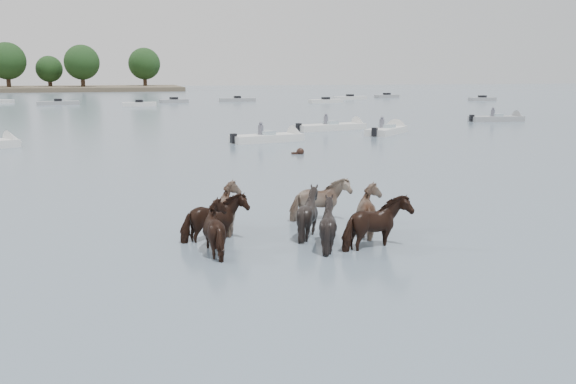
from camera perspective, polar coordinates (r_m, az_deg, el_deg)
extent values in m
plane|color=#4C5C6D|center=(18.25, 4.36, -3.44)|extent=(400.00, 400.00, 0.00)
imported|color=black|center=(17.04, -6.74, -2.75)|extent=(1.99, 1.34, 1.54)
imported|color=gray|center=(18.19, -4.94, -1.75)|extent=(1.84, 1.97, 1.60)
imported|color=black|center=(17.41, 1.90, -2.26)|extent=(1.81, 1.71, 1.61)
imported|color=#8B6F5E|center=(19.25, 2.92, -1.06)|extent=(1.97, 1.11, 1.58)
imported|color=black|center=(15.94, -5.98, -3.70)|extent=(1.87, 1.96, 1.53)
imported|color=black|center=(16.29, 3.65, -3.32)|extent=(1.82, 1.76, 1.55)
imported|color=black|center=(16.33, 8.03, -3.22)|extent=(2.11, 1.47, 1.63)
imported|color=#8C755F|center=(17.91, 7.87, -2.01)|extent=(1.61, 1.80, 1.60)
sphere|color=black|center=(35.04, 1.12, 3.68)|extent=(0.44, 0.44, 0.44)
cube|color=black|center=(34.99, 0.73, 3.50)|extent=(0.50, 0.22, 0.18)
cone|color=silver|center=(42.33, -23.58, 4.12)|extent=(1.61, 1.83, 1.60)
cube|color=silver|center=(41.31, -1.95, 4.88)|extent=(5.06, 2.77, 0.55)
cone|color=silver|center=(42.48, 0.93, 5.05)|extent=(1.28, 1.78, 1.60)
cube|color=#99ADB7|center=(41.27, -1.95, 5.36)|extent=(1.06, 1.29, 0.35)
cube|color=black|center=(40.22, -4.99, 4.90)|extent=(0.43, 0.43, 0.60)
cylinder|color=#595966|center=(41.16, -2.50, 5.62)|extent=(0.36, 0.36, 0.70)
sphere|color=#595966|center=(41.12, -2.50, 6.24)|extent=(0.24, 0.24, 0.24)
cube|color=silver|center=(49.84, 3.90, 5.88)|extent=(6.07, 2.96, 0.55)
cone|color=silver|center=(51.48, 6.65, 5.99)|extent=(1.26, 1.77, 1.60)
cube|color=#99ADB7|center=(49.81, 3.91, 6.28)|extent=(1.05, 1.28, 0.35)
cube|color=black|center=(48.30, 0.97, 5.93)|extent=(0.42, 0.42, 0.60)
cylinder|color=#595966|center=(49.67, 3.47, 6.51)|extent=(0.36, 0.36, 0.70)
sphere|color=#595966|center=(49.63, 3.48, 7.02)|extent=(0.24, 0.24, 0.24)
cube|color=silver|center=(47.00, 8.97, 5.48)|extent=(4.43, 4.40, 0.55)
cone|color=silver|center=(49.16, 9.96, 5.68)|extent=(1.76, 1.77, 1.60)
cube|color=#99ADB7|center=(46.97, 8.98, 5.90)|extent=(1.36, 1.36, 0.35)
cube|color=black|center=(44.85, 7.89, 5.45)|extent=(0.49, 0.49, 0.60)
cylinder|color=#595966|center=(46.79, 8.54, 6.14)|extent=(0.36, 0.36, 0.70)
sphere|color=#595966|center=(46.76, 8.55, 6.69)|extent=(0.24, 0.24, 0.24)
cube|color=gray|center=(61.79, 18.43, 6.31)|extent=(5.07, 1.86, 0.55)
cone|color=gray|center=(63.09, 20.39, 6.27)|extent=(0.98, 1.64, 1.60)
cube|color=#99ADB7|center=(61.76, 18.45, 6.64)|extent=(0.86, 1.16, 0.35)
cube|color=black|center=(60.55, 16.39, 6.49)|extent=(0.37, 0.37, 0.60)
cylinder|color=#595966|center=(61.53, 18.14, 6.83)|extent=(0.36, 0.36, 0.70)
sphere|color=#595966|center=(61.51, 18.17, 7.25)|extent=(0.24, 0.24, 0.24)
cube|color=gray|center=(94.13, -20.20, 7.59)|extent=(5.77, 2.24, 0.60)
cube|color=black|center=(94.11, -20.21, 7.82)|extent=(1.13, 1.13, 0.50)
cube|color=silver|center=(87.65, -13.39, 7.76)|extent=(4.50, 1.54, 0.60)
cube|color=black|center=(87.63, -13.40, 8.01)|extent=(1.01, 1.01, 0.50)
cube|color=gray|center=(95.75, -10.35, 8.12)|extent=(4.37, 2.61, 0.60)
cube|color=black|center=(95.74, -10.35, 8.35)|extent=(1.24, 1.24, 0.50)
cube|color=gray|center=(99.20, -4.63, 8.35)|extent=(5.58, 1.53, 0.60)
cube|color=black|center=(99.19, -4.63, 8.57)|extent=(1.01, 1.01, 0.50)
cube|color=silver|center=(94.42, 3.45, 8.24)|extent=(5.23, 2.05, 0.60)
cube|color=black|center=(94.40, 3.45, 8.47)|extent=(1.10, 1.10, 0.50)
cube|color=silver|center=(106.99, 5.65, 8.51)|extent=(6.00, 2.27, 0.60)
cube|color=black|center=(106.97, 5.66, 8.71)|extent=(1.12, 1.12, 0.50)
cube|color=gray|center=(115.00, 8.98, 8.59)|extent=(4.76, 2.49, 0.60)
cube|color=black|center=(114.99, 8.98, 8.78)|extent=(1.20, 1.20, 0.50)
cube|color=gray|center=(106.18, 17.26, 8.06)|extent=(4.29, 1.57, 0.60)
cube|color=black|center=(106.16, 17.27, 8.27)|extent=(1.02, 1.02, 0.50)
cylinder|color=#382619|center=(166.00, -24.08, 9.06)|extent=(1.00, 1.00, 3.96)
sphere|color=black|center=(166.00, -24.22, 10.83)|extent=(8.79, 8.79, 8.79)
cylinder|color=#382619|center=(170.54, -20.83, 9.14)|extent=(1.00, 1.00, 2.93)
sphere|color=black|center=(170.51, -20.91, 10.42)|extent=(6.52, 6.52, 6.52)
cylinder|color=#382619|center=(164.18, -18.16, 9.42)|extent=(1.00, 1.00, 3.81)
sphere|color=black|center=(164.18, -18.26, 11.15)|extent=(8.47, 8.47, 8.47)
cylinder|color=#382619|center=(171.71, -12.88, 9.70)|extent=(1.00, 1.00, 3.70)
sphere|color=black|center=(171.70, -12.95, 11.31)|extent=(8.23, 8.23, 8.23)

